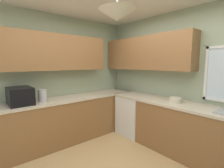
{
  "coord_description": "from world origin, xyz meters",
  "views": [
    {
      "loc": [
        1.51,
        -1.35,
        1.59
      ],
      "look_at": [
        -0.61,
        0.44,
        1.24
      ],
      "focal_mm": 26.18,
      "sensor_mm": 36.0,
      "label": 1
    }
  ],
  "objects": [
    {
      "name": "microwave",
      "position": [
        -1.56,
        -0.8,
        1.04
      ],
      "size": [
        0.48,
        0.36,
        0.29
      ],
      "primitive_type": "cube",
      "color": "black",
      "rests_on": "counter_run_left"
    },
    {
      "name": "kettle",
      "position": [
        -1.54,
        -0.45,
        1.01
      ],
      "size": [
        0.15,
        0.15,
        0.22
      ],
      "primitive_type": "cylinder",
      "color": "#B7B7BC",
      "rests_on": "counter_run_left"
    },
    {
      "name": "bowl",
      "position": [
        0.06,
        1.35,
        0.94
      ],
      "size": [
        0.2,
        0.2,
        0.09
      ],
      "primitive_type": "cylinder",
      "color": "beige",
      "rests_on": "counter_run_back"
    },
    {
      "name": "room_shell",
      "position": [
        -0.35,
        0.48,
        1.74
      ],
      "size": [
        3.85,
        3.44,
        2.64
      ],
      "color": "#9EAD8E",
      "rests_on": "ground_plane"
    },
    {
      "name": "dishwasher",
      "position": [
        -0.9,
        1.32,
        0.43
      ],
      "size": [
        0.6,
        0.6,
        0.85
      ],
      "primitive_type": "cube",
      "color": "white",
      "rests_on": "ground_plane"
    },
    {
      "name": "counter_run_back",
      "position": [
        0.21,
        1.35,
        0.45
      ],
      "size": [
        2.94,
        0.65,
        0.9
      ],
      "color": "olive",
      "rests_on": "ground_plane"
    },
    {
      "name": "counter_run_left",
      "position": [
        -1.56,
        0.0,
        0.45
      ],
      "size": [
        0.65,
        3.05,
        0.9
      ],
      "color": "olive",
      "rests_on": "ground_plane"
    }
  ]
}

